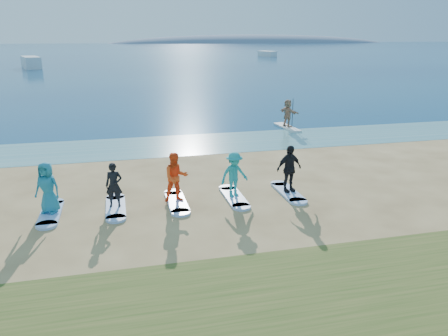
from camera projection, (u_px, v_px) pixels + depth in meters
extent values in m
plane|color=tan|center=(242.00, 213.00, 15.64)|extent=(600.00, 600.00, 0.00)
plane|color=teal|center=(192.00, 144.00, 25.38)|extent=(600.00, 600.00, 0.00)
plane|color=navy|center=(124.00, 51.00, 164.14)|extent=(600.00, 600.00, 0.00)
ellipsoid|color=slate|center=(253.00, 43.00, 315.75)|extent=(220.00, 56.00, 18.00)
cube|color=silver|center=(287.00, 127.00, 29.68)|extent=(0.89, 3.04, 0.12)
imported|color=tan|center=(288.00, 113.00, 29.39)|extent=(1.11, 1.78, 1.83)
cube|color=silver|center=(32.00, 68.00, 81.65)|extent=(4.87, 8.84, 2.13)
cube|color=silver|center=(267.00, 57.00, 123.87)|extent=(4.20, 6.32, 1.51)
cube|color=#9DBEF3|center=(51.00, 213.00, 15.49)|extent=(0.70, 2.20, 0.09)
imported|color=teal|center=(47.00, 188.00, 15.21)|extent=(1.06, 0.89, 1.84)
cube|color=#9DBEF3|center=(116.00, 207.00, 16.00)|extent=(0.70, 2.20, 0.09)
imported|color=black|center=(114.00, 185.00, 15.75)|extent=(0.66, 0.49, 1.65)
cube|color=#9DBEF3|center=(177.00, 202.00, 16.52)|extent=(0.70, 2.20, 0.09)
imported|color=#FF4F1A|center=(176.00, 177.00, 16.23)|extent=(0.96, 0.78, 1.88)
cube|color=#9DBEF3|center=(234.00, 197.00, 17.03)|extent=(0.70, 2.20, 0.09)
imported|color=teal|center=(234.00, 174.00, 16.76)|extent=(1.26, 0.91, 1.76)
cube|color=#9DBEF3|center=(288.00, 192.00, 17.54)|extent=(0.70, 2.20, 0.09)
imported|color=black|center=(289.00, 169.00, 17.25)|extent=(1.18, 0.69, 1.89)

